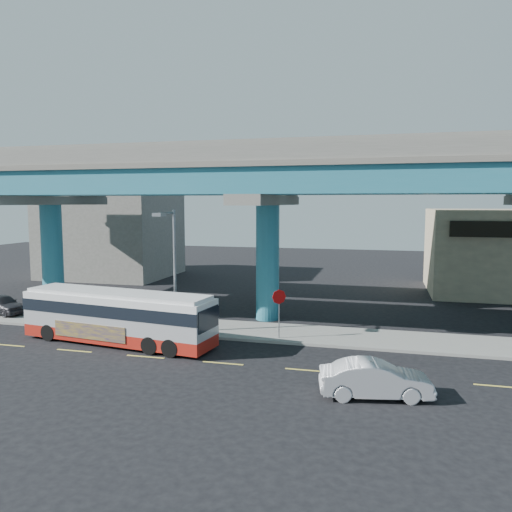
% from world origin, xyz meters
% --- Properties ---
extents(ground, '(120.00, 120.00, 0.00)m').
position_xyz_m(ground, '(0.00, 0.00, 0.00)').
color(ground, black).
rests_on(ground, ground).
extents(sidewalk, '(70.00, 4.00, 0.15)m').
position_xyz_m(sidewalk, '(0.00, 5.50, 0.07)').
color(sidewalk, gray).
rests_on(sidewalk, ground).
extents(lane_markings, '(58.00, 0.12, 0.01)m').
position_xyz_m(lane_markings, '(-0.00, -0.30, 0.01)').
color(lane_markings, '#D8C64C').
rests_on(lane_markings, ground).
extents(viaduct, '(52.00, 12.40, 11.70)m').
position_xyz_m(viaduct, '(-0.00, 9.11, 9.14)').
color(viaduct, teal).
rests_on(viaduct, ground).
extents(building_concrete, '(12.00, 10.00, 9.00)m').
position_xyz_m(building_concrete, '(-20.00, 24.00, 4.50)').
color(building_concrete, gray).
rests_on(building_concrete, ground).
extents(transit_bus, '(11.23, 3.88, 2.83)m').
position_xyz_m(transit_bus, '(-6.52, 1.52, 1.55)').
color(transit_bus, '#A01D13').
rests_on(transit_bus, ground).
extents(sedan, '(3.04, 4.85, 1.42)m').
position_xyz_m(sedan, '(7.03, -2.74, 0.71)').
color(sedan, silver).
rests_on(sedan, ground).
extents(parked_car, '(3.38, 4.55, 1.30)m').
position_xyz_m(parked_car, '(-17.46, 5.50, 0.80)').
color(parked_car, '#333338').
rests_on(parked_car, sidewalk).
extents(street_lamp, '(0.50, 2.32, 7.01)m').
position_xyz_m(street_lamp, '(-4.26, 3.46, 4.75)').
color(street_lamp, gray).
rests_on(street_lamp, sidewalk).
extents(stop_sign, '(0.68, 0.50, 2.70)m').
position_xyz_m(stop_sign, '(1.76, 4.18, 2.11)').
color(stop_sign, gray).
rests_on(stop_sign, sidewalk).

